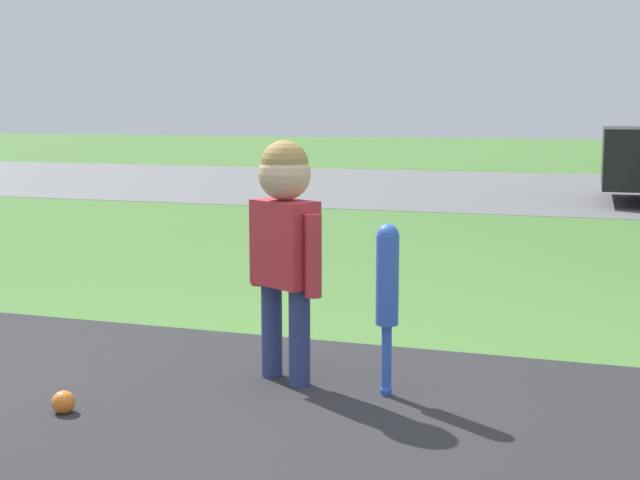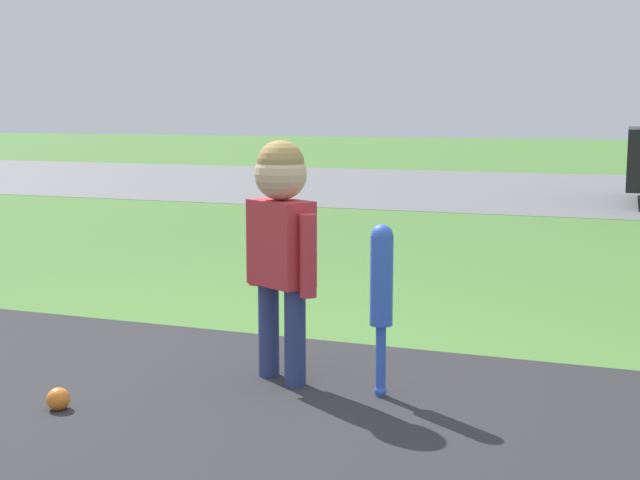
% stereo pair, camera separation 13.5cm
% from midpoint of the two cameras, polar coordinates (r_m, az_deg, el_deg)
% --- Properties ---
extents(ground_plane, '(60.00, 60.00, 0.00)m').
position_cam_midpoint_polar(ground_plane, '(3.01, -5.95, -11.18)').
color(ground_plane, '#477533').
extents(street_strip, '(40.00, 6.00, 0.01)m').
position_cam_midpoint_polar(street_strip, '(11.73, 12.78, 3.21)').
color(street_strip, slate).
rests_on(street_strip, ground).
extents(child, '(0.33, 0.24, 0.90)m').
position_cam_midpoint_polar(child, '(3.24, -3.46, 0.82)').
color(child, navy).
rests_on(child, ground).
extents(baseball_bat, '(0.08, 0.08, 0.61)m').
position_cam_midpoint_polar(baseball_bat, '(3.10, 3.09, -2.96)').
color(baseball_bat, blue).
rests_on(baseball_bat, ground).
extents(sports_ball, '(0.08, 0.08, 0.08)m').
position_cam_midpoint_polar(sports_ball, '(3.15, -17.30, -9.89)').
color(sports_ball, orange).
rests_on(sports_ball, ground).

